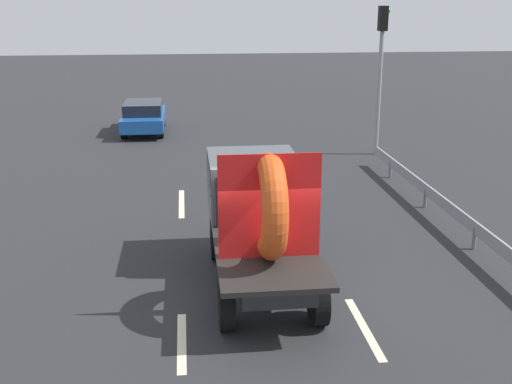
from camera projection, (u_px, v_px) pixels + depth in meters
The scene contains 9 objects.
ground_plane at pixel (275, 296), 13.02m from camera, with size 120.00×120.00×0.00m, color #28282B.
flatbed_truck at pixel (258, 203), 13.65m from camera, with size 2.02×5.40×3.17m.
distant_sedan at pixel (144, 116), 28.73m from camera, with size 1.84×4.29×1.40m.
traffic_light at pixel (381, 59), 23.84m from camera, with size 0.42×0.36×5.58m.
guardrail at pixel (448, 208), 16.83m from camera, with size 0.10×13.00×0.71m.
lane_dash_left_near at pixel (182, 342), 11.26m from camera, with size 2.08×0.16×0.01m, color beige.
lane_dash_left_far at pixel (182, 203), 18.89m from camera, with size 2.70×0.16×0.01m, color beige.
lane_dash_right_near at pixel (364, 328), 11.75m from camera, with size 2.35×0.16×0.01m, color beige.
lane_dash_right_far at pixel (290, 194), 19.77m from camera, with size 2.60×0.16×0.01m, color beige.
Camera 1 is at (-1.70, -11.72, 5.83)m, focal length 44.67 mm.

